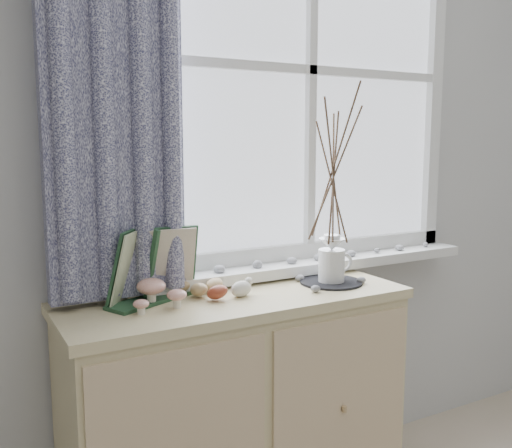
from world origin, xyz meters
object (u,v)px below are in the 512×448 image
sideboard (237,412)px  toadstool_cluster (156,291)px  botanical_book (153,266)px  twig_pitcher (333,169)px

sideboard → toadstool_cluster: size_ratio=6.78×
botanical_book → twig_pitcher: twig_pitcher is taller
toadstool_cluster → twig_pitcher: (0.67, -0.03, 0.37)m
botanical_book → twig_pitcher: bearing=-29.8°
botanical_book → sideboard: bearing=-33.3°
toadstool_cluster → twig_pitcher: 0.77m
botanical_book → twig_pitcher: 0.73m
sideboard → toadstool_cluster: toadstool_cluster is taller
twig_pitcher → sideboard: bearing=-167.7°
sideboard → twig_pitcher: twig_pitcher is taller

